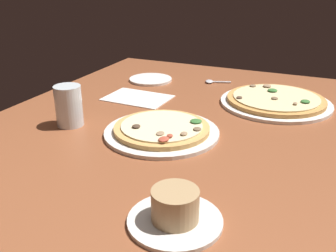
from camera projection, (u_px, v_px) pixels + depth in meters
The scene contains 8 objects.
dining_table at pixel (174, 147), 96.96cm from camera, with size 150.00×110.00×4.00cm, color brown.
pizza_main at pixel (162, 130), 98.89cm from camera, with size 29.50×29.50×3.39cm.
pizza_side at pixel (276, 101), 119.97cm from camera, with size 33.93×33.93×3.40cm.
ramekin_on_saucer at pixel (175, 211), 64.49cm from camera, with size 16.23×16.23×6.28cm.
water_glass at pixel (69, 108), 103.30cm from camera, with size 7.18×7.18×10.99cm.
side_plate at pixel (151, 79), 144.74cm from camera, with size 15.83×15.83×0.90cm, color white.
paper_menu at pixel (138, 98), 125.75cm from camera, with size 14.50×20.38×0.30cm, color white.
spoon at pixel (212, 82), 142.11cm from camera, with size 5.31×9.52×1.00cm.
Camera 1 is at (80.59, 33.75, 44.40)cm, focal length 41.39 mm.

